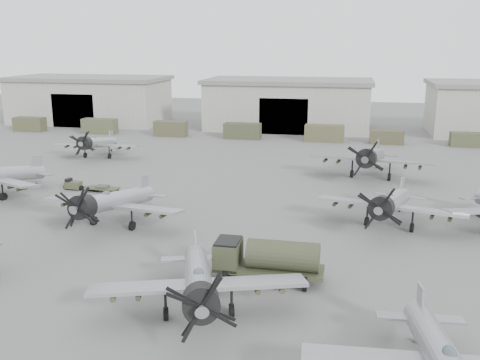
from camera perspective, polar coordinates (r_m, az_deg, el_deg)
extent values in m
plane|color=#545451|center=(37.65, -5.98, -8.98)|extent=(220.00, 220.00, 0.00)
cube|color=#AEADA3|center=(107.19, -15.67, 8.09)|extent=(28.00, 14.00, 8.00)
cube|color=slate|center=(106.84, -15.83, 10.40)|extent=(29.00, 14.80, 0.70)
cube|color=black|center=(101.34, -17.37, 7.05)|extent=(8.12, 0.40, 6.00)
cube|color=#AEADA3|center=(96.09, 5.16, 7.88)|extent=(28.00, 14.00, 8.00)
cube|color=slate|center=(95.70, 5.22, 10.47)|extent=(29.00, 14.80, 0.70)
cube|color=black|center=(89.52, 4.64, 6.76)|extent=(8.12, 0.40, 6.00)
cube|color=#43462E|center=(99.99, -21.52, 5.57)|extent=(5.32, 2.20, 2.38)
cube|color=#454A30|center=(93.53, -14.74, 5.58)|extent=(5.77, 2.20, 2.49)
cube|color=#45432D|center=(88.72, -7.40, 5.47)|extent=(5.34, 2.20, 2.46)
cube|color=#3B4029|center=(85.62, 0.26, 5.26)|extent=(5.87, 2.20, 2.46)
cube|color=#4B4A31|center=(84.06, 8.99, 4.95)|extent=(6.04, 2.20, 2.57)
cube|color=#42412B|center=(84.23, 15.38, 4.45)|extent=(4.96, 2.20, 2.05)
cube|color=#40442C|center=(85.88, 23.38, 3.97)|extent=(5.73, 2.20, 2.07)
cylinder|color=#9B9DA3|center=(30.69, -4.52, -10.24)|extent=(4.54, 10.17, 3.01)
cylinder|color=black|center=(26.30, -4.18, -12.93)|extent=(2.21, 2.02, 2.01)
cube|color=#9B9DA3|center=(30.27, -4.47, -11.12)|extent=(12.12, 5.75, 0.54)
cube|color=#9B9DA3|center=(34.80, -4.79, -6.91)|extent=(0.61, 1.56, 1.93)
ellipsoid|color=#3F4C54|center=(28.93, -4.44, -9.95)|extent=(0.91, 1.28, 0.54)
cylinder|color=black|center=(30.81, -7.91, -13.96)|extent=(0.50, 0.82, 0.77)
cylinder|color=black|center=(30.90, -0.90, -13.72)|extent=(0.50, 0.82, 0.77)
cylinder|color=black|center=(35.37, -4.70, -10.30)|extent=(0.21, 0.33, 0.31)
cylinder|color=#93969B|center=(25.49, 20.49, -16.85)|extent=(2.06, 10.01, 2.93)
cube|color=#93969B|center=(29.20, 18.67, -12.17)|extent=(0.22, 1.56, 1.87)
ellipsoid|color=#3F4C54|center=(23.82, 21.47, -16.94)|extent=(0.64, 1.16, 0.52)
cylinder|color=black|center=(29.93, 18.44, -15.97)|extent=(0.13, 0.31, 0.30)
cube|color=#989CA1|center=(61.01, -20.87, 1.60)|extent=(0.71, 1.58, 1.98)
cylinder|color=black|center=(56.99, -23.94, -1.64)|extent=(0.55, 0.84, 0.79)
cylinder|color=black|center=(61.33, -20.91, -0.45)|extent=(0.23, 0.34, 0.32)
cylinder|color=#999DA2|center=(45.87, -13.02, -2.08)|extent=(2.98, 10.48, 3.06)
cylinder|color=black|center=(42.07, -16.46, -2.78)|extent=(2.07, 1.80, 2.04)
cube|color=#999DA2|center=(45.48, -13.40, -2.58)|extent=(12.42, 3.93, 0.55)
cube|color=#999DA2|center=(49.59, -10.17, -0.51)|extent=(0.36, 1.63, 1.95)
ellipsoid|color=#3F4C54|center=(44.39, -14.18, -1.52)|extent=(0.75, 1.25, 0.55)
cylinder|color=black|center=(46.81, -15.33, -4.23)|extent=(0.39, 0.81, 0.78)
cylinder|color=black|center=(44.83, -11.43, -4.82)|extent=(0.39, 0.81, 0.78)
cylinder|color=black|center=(49.94, -10.23, -2.99)|extent=(0.16, 0.33, 0.31)
cylinder|color=#9FA2A8|center=(46.15, 15.92, -2.21)|extent=(3.97, 10.27, 3.01)
cylinder|color=black|center=(41.67, 14.84, -2.89)|extent=(2.16, 1.94, 2.01)
cube|color=#9FA2A8|center=(45.67, 15.77, -2.70)|extent=(12.21, 5.09, 0.54)
cube|color=#9FA2A8|center=(50.43, 16.89, -0.70)|extent=(0.51, 1.58, 1.93)
ellipsoid|color=#3F4C54|center=(44.45, 15.63, -1.65)|extent=(0.85, 1.27, 0.54)
cylinder|color=black|center=(46.28, 13.36, -4.32)|extent=(0.46, 0.81, 0.77)
cylinder|color=black|center=(45.70, 17.85, -4.88)|extent=(0.46, 0.81, 0.77)
cylinder|color=black|center=(50.73, 16.66, -3.10)|extent=(0.19, 0.33, 0.31)
cylinder|color=#9DA0A5|center=(73.95, -14.83, 3.90)|extent=(1.72, 9.60, 2.81)
cylinder|color=black|center=(70.05, -16.26, 3.80)|extent=(1.76, 1.49, 1.87)
cube|color=#9DA0A5|center=(73.50, -14.99, 3.65)|extent=(11.33, 2.42, 0.51)
cube|color=#9DA0A5|center=(77.74, -13.58, 4.58)|extent=(0.17, 1.50, 1.80)
ellipsoid|color=#3F4C54|center=(72.52, -15.34, 4.32)|extent=(0.58, 1.10, 0.50)
cylinder|color=black|center=(74.33, -16.18, 2.55)|extent=(0.28, 0.73, 0.72)
cylinder|color=black|center=(72.93, -13.75, 2.49)|extent=(0.28, 0.73, 0.72)
cylinder|color=black|center=(77.85, -13.57, 3.11)|extent=(0.12, 0.29, 0.29)
cylinder|color=gray|center=(62.39, 13.94, 2.45)|extent=(3.46, 11.65, 3.40)
cylinder|color=black|center=(57.25, 13.34, 2.26)|extent=(2.32, 2.03, 2.26)
cube|color=gray|center=(61.81, 13.85, 2.08)|extent=(13.81, 4.55, 0.61)
cube|color=gray|center=(67.34, 14.50, 3.43)|extent=(0.42, 1.81, 2.17)
ellipsoid|color=#3F4C54|center=(60.50, 13.79, 3.04)|extent=(0.85, 1.39, 0.61)
cylinder|color=black|center=(62.25, 11.84, 0.64)|extent=(0.44, 0.91, 0.87)
cylinder|color=black|center=(61.79, 15.62, 0.30)|extent=(0.44, 0.91, 0.87)
cylinder|color=black|center=(67.51, 14.34, 1.38)|extent=(0.18, 0.36, 0.35)
cube|color=#353925|center=(35.02, 3.10, -9.44)|extent=(7.02, 2.32, 0.25)
cube|color=#353925|center=(35.17, -1.28, -7.89)|extent=(1.61, 2.31, 1.70)
cylinder|color=#353925|center=(34.52, 4.62, -8.02)|extent=(4.62, 1.91, 1.91)
cube|color=black|center=(34.84, -1.29, -6.52)|extent=(1.51, 2.01, 0.15)
cylinder|color=black|center=(34.56, -1.54, -10.31)|extent=(0.30, 0.90, 0.90)
cylinder|color=black|center=(35.96, 7.22, -9.40)|extent=(0.30, 0.90, 0.90)
cube|color=#3C412A|center=(58.45, -17.34, -0.50)|extent=(1.69, 1.11, 0.72)
cube|color=black|center=(58.64, -17.82, -0.04)|extent=(0.51, 0.84, 0.45)
cylinder|color=black|center=(58.52, -17.32, -0.76)|extent=(1.11, 0.59, 0.50)
cylinder|color=black|center=(57.85, -16.37, -0.68)|extent=(1.08, 0.16, 0.07)
cube|color=#3C412A|center=(56.70, -14.45, -0.85)|extent=(3.50, 1.52, 0.16)
cylinder|color=black|center=(56.76, -14.44, -1.06)|extent=(1.37, 0.50, 0.39)
cylinder|color=#3C412A|center=(56.65, -14.46, -0.67)|extent=(1.27, 0.38, 0.29)
imported|color=#424930|center=(63.57, -22.26, 0.52)|extent=(0.50, 0.65, 1.58)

